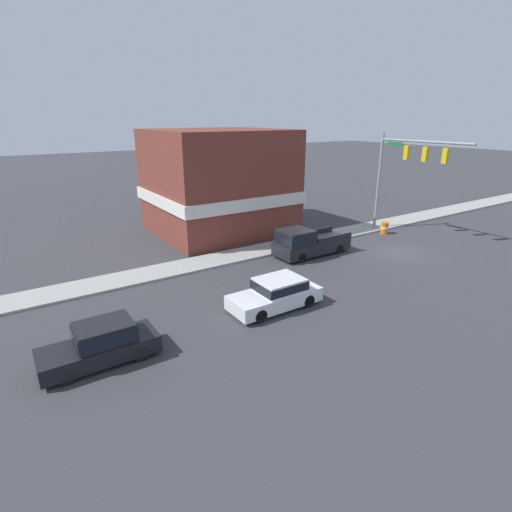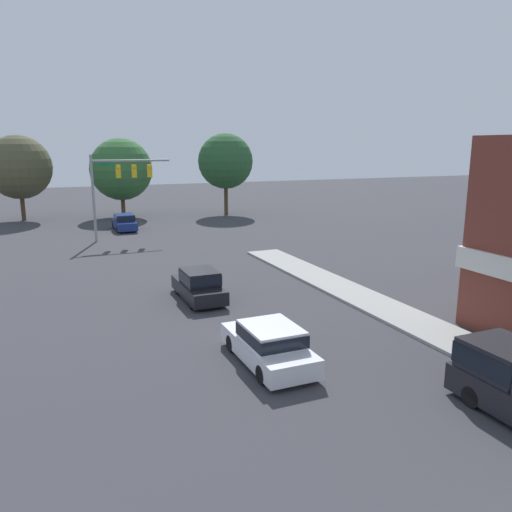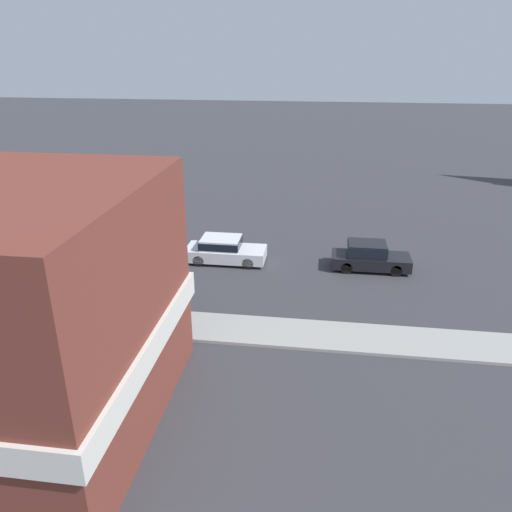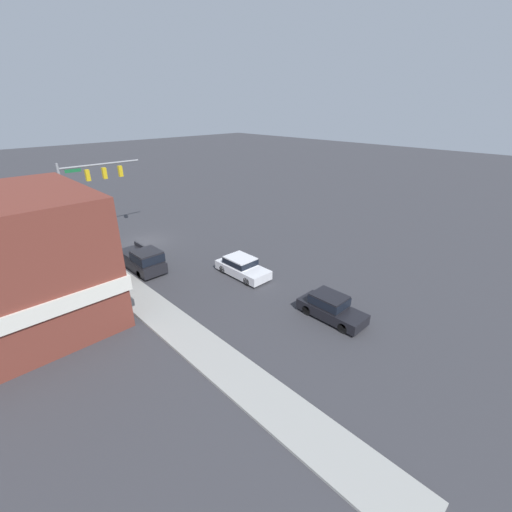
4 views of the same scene
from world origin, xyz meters
The scene contains 8 objects.
ground_plane centered at (0.00, 0.00, 0.00)m, with size 200.00×200.00×0.00m, color #38383D.
sidewalk_curb centered at (5.70, 0.00, 0.07)m, with size 2.40×60.00×0.14m.
near_signal_assembly centered at (3.04, -3.70, 5.78)m, with size 7.65×0.49×7.83m.
car_lead centered at (-1.96, 12.18, 0.78)m, with size 1.94×4.67×1.50m.
car_second_ahead centered at (-2.02, 20.58, 0.82)m, with size 1.75×4.39×1.60m.
pickup_truck_parked centered at (3.28, 5.86, 0.96)m, with size 2.05×5.45×1.96m.
construction_barrel centered at (3.90, -3.00, 0.49)m, with size 0.63×0.63×0.96m.
corner_brick_building centered at (12.14, 7.71, 3.95)m, with size 9.77×10.31×8.12m.
Camera 1 is at (-16.46, 23.01, 9.04)m, focal length 28.00 mm.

